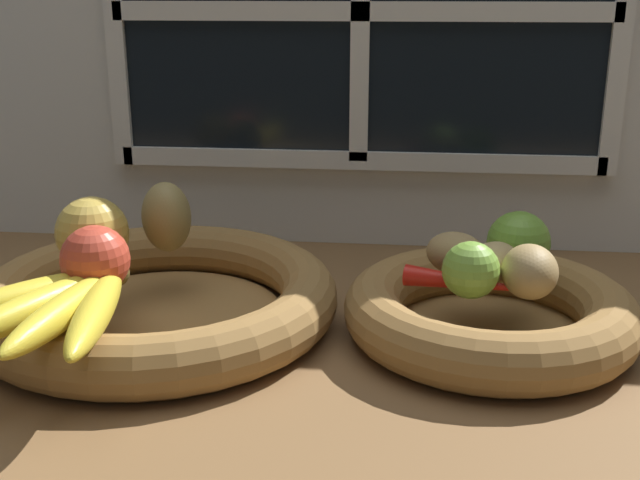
{
  "coord_description": "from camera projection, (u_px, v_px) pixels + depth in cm",
  "views": [
    {
      "loc": [
        5.69,
        -73.9,
        33.79
      ],
      "look_at": [
        -2.12,
        -0.6,
        9.84
      ],
      "focal_mm": 43.65,
      "sensor_mm": 36.0,
      "label": 1
    }
  ],
  "objects": [
    {
      "name": "pear_brown",
      "position": [
        166.0,
        217.0,
        0.86
      ],
      "size": [
        7.83,
        8.11,
        7.81
      ],
      "primitive_type": "ellipsoid",
      "rotation": [
        0.0,
        0.0,
        0.55
      ],
      "color": "olive",
      "rests_on": "fruit_bowl_left"
    },
    {
      "name": "fruit_bowl_right",
      "position": [
        489.0,
        313.0,
        0.78
      ],
      "size": [
        29.3,
        29.3,
        5.84
      ],
      "color": "olive",
      "rests_on": "ground_plane"
    },
    {
      "name": "apple_red_front",
      "position": [
        95.0,
        259.0,
        0.74
      ],
      "size": [
        6.6,
        6.6,
        6.6
      ],
      "primitive_type": "sphere",
      "color": "#CC422D",
      "rests_on": "fruit_bowl_left"
    },
    {
      "name": "fruit_bowl_left",
      "position": [
        158.0,
        299.0,
        0.81
      ],
      "size": [
        37.78,
        37.78,
        5.84
      ],
      "color": "olive",
      "rests_on": "ground_plane"
    },
    {
      "name": "potato_large",
      "position": [
        493.0,
        264.0,
        0.76
      ],
      "size": [
        7.95,
        8.3,
        4.25
      ],
      "primitive_type": "ellipsoid",
      "rotation": [
        0.0,
        0.0,
        0.9
      ],
      "color": "tan",
      "rests_on": "fruit_bowl_right"
    },
    {
      "name": "apple_golden_left",
      "position": [
        92.0,
        233.0,
        0.8
      ],
      "size": [
        7.56,
        7.56,
        7.56
      ],
      "primitive_type": "sphere",
      "color": "gold",
      "rests_on": "fruit_bowl_left"
    },
    {
      "name": "lime_far",
      "position": [
        518.0,
        243.0,
        0.79
      ],
      "size": [
        6.44,
        6.44,
        6.44
      ],
      "primitive_type": "sphere",
      "color": "#6B9E33",
      "rests_on": "fruit_bowl_right"
    },
    {
      "name": "banana_bunch_front",
      "position": [
        57.0,
        305.0,
        0.68
      ],
      "size": [
        17.83,
        20.13,
        2.94
      ],
      "color": "yellow",
      "rests_on": "fruit_bowl_left"
    },
    {
      "name": "potato_oblong",
      "position": [
        456.0,
        253.0,
        0.79
      ],
      "size": [
        8.28,
        8.09,
        4.33
      ],
      "primitive_type": "ellipsoid",
      "rotation": [
        0.0,
        0.0,
        2.46
      ],
      "color": "#A38451",
      "rests_on": "fruit_bowl_right"
    },
    {
      "name": "lime_near",
      "position": [
        471.0,
        270.0,
        0.73
      ],
      "size": [
        5.46,
        5.46,
        5.46
      ],
      "primitive_type": "sphere",
      "color": "#7AAD3D",
      "rests_on": "fruit_bowl_right"
    },
    {
      "name": "back_wall",
      "position": [
        361.0,
        36.0,
        1.0
      ],
      "size": [
        140.0,
        4.6,
        55.0
      ],
      "color": "silver",
      "rests_on": "ground_plane"
    },
    {
      "name": "potato_small",
      "position": [
        530.0,
        272.0,
        0.73
      ],
      "size": [
        5.44,
        6.6,
        5.12
      ],
      "primitive_type": "ellipsoid",
      "rotation": [
        0.0,
        0.0,
        4.69
      ],
      "color": "#A38451",
      "rests_on": "fruit_bowl_right"
    },
    {
      "name": "chili_pepper",
      "position": [
        476.0,
        284.0,
        0.74
      ],
      "size": [
        13.97,
        5.49,
        2.16
      ],
      "primitive_type": "cone",
      "rotation": [
        0.0,
        1.57,
        -0.25
      ],
      "color": "red",
      "rests_on": "fruit_bowl_right"
    },
    {
      "name": "ground_plane",
      "position": [
        341.0,
        342.0,
        0.81
      ],
      "size": [
        140.0,
        90.0,
        3.0
      ],
      "primitive_type": "cube",
      "color": "brown"
    }
  ]
}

